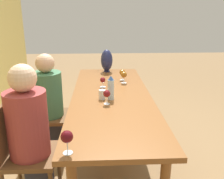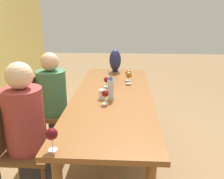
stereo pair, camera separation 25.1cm
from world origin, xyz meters
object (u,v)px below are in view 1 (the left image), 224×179
water_bottle (111,88)px  vase (107,60)px  wine_glass_2 (103,80)px  chair_far (43,113)px  chair_near (22,151)px  water_tumbler (102,94)px  wine_glass_0 (122,73)px  person_far (49,101)px  wine_glass_3 (67,137)px  wine_glass_1 (124,75)px  person_near (30,131)px  wine_glass_4 (107,94)px

water_bottle → vase: (1.17, 0.01, 0.05)m
wine_glass_2 → chair_far: chair_far is taller
wine_glass_2 → chair_near: 1.20m
vase → water_tumbler: bearing=176.1°
wine_glass_0 → water_bottle: bearing=165.9°
water_tumbler → chair_near: (-0.50, 0.68, -0.32)m
chair_near → person_far: person_far is taller
water_tumbler → water_bottle: bearing=-98.0°
water_tumbler → person_far: bearing=62.7°
wine_glass_3 → vase: bearing=-8.2°
water_tumbler → wine_glass_0: wine_glass_0 is taller
wine_glass_1 → person_far: bearing=106.2°
wine_glass_0 → wine_glass_1: size_ratio=0.97×
person_near → person_far: person_near is taller
chair_near → person_near: bearing=-90.0°
water_bottle → wine_glass_2: bearing=10.3°
water_tumbler → wine_glass_3: size_ratio=0.62×
water_tumbler → person_near: bearing=129.9°
person_near → wine_glass_1: bearing=-39.3°
person_far → chair_far: bearing=90.0°
water_bottle → person_near: bearing=125.4°
wine_glass_3 → water_bottle: bearing=-18.0°
wine_glass_0 → person_far: bearing=114.1°
water_tumbler → vase: 1.16m
vase → wine_glass_2: (-0.75, 0.07, -0.09)m
wine_glass_1 → chair_near: 1.48m
vase → wine_glass_0: vase is taller
water_bottle → chair_far: bearing=67.3°
water_tumbler → person_far: 0.70m
vase → person_near: 1.81m
wine_glass_0 → wine_glass_1: (-0.13, -0.01, 0.00)m
water_bottle → water_tumbler: 0.11m
wine_glass_0 → person_far: 0.98m
wine_glass_4 → person_near: person_near is taller
water_bottle → wine_glass_2: 0.43m
wine_glass_4 → chair_near: bearing=116.5°
water_bottle → wine_glass_1: size_ratio=1.74×
wine_glass_1 → person_near: bearing=140.7°
wine_glass_1 → chair_far: bearing=104.9°
wine_glass_1 → chair_far: size_ratio=0.16×
wine_glass_0 → person_near: bearing=144.1°
chair_far → person_far: size_ratio=0.76×
wine_glass_0 → wine_glass_2: 0.38m
person_far → wine_glass_0: bearing=-65.9°
chair_near → person_near: 0.20m
wine_glass_2 → wine_glass_3: wine_glass_3 is taller
wine_glass_2 → wine_glass_0: bearing=-41.4°
wine_glass_2 → person_near: bearing=146.1°
wine_glass_1 → wine_glass_4: 0.74m
wine_glass_4 → chair_near: size_ratio=0.16×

